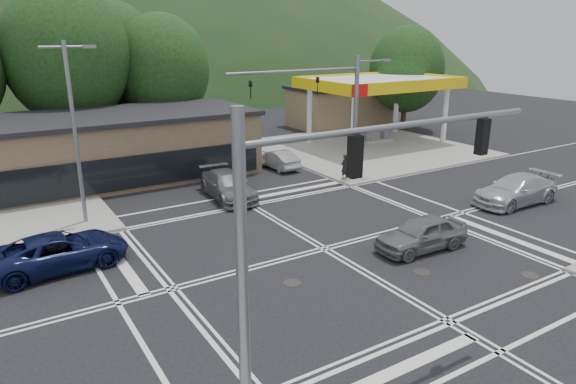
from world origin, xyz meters
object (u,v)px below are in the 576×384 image
car_northbound (228,185)px  pedestrian (344,167)px  car_blue_west (60,251)px  car_queue_b (245,152)px  car_queue_a (278,159)px  car_grey_center (421,234)px  car_silver_east (516,190)px

car_northbound → pedestrian: bearing=-0.5°
car_blue_west → car_queue_b: size_ratio=1.19×
car_queue_a → pedestrian: 5.53m
car_blue_west → car_queue_a: bearing=-64.6°
car_queue_b → pedestrian: (3.22, -7.79, 0.19)m
car_grey_center → car_queue_b: bearing=-179.5°
pedestrian → car_grey_center: bearing=54.9°
car_grey_center → car_silver_east: size_ratio=0.81×
car_blue_west → car_silver_east: car_silver_east is taller
car_grey_center → car_silver_east: bearing=103.6°
car_northbound → car_blue_west: bearing=-148.9°
car_queue_b → car_northbound: car_queue_b is taller
car_silver_east → pedestrian: size_ratio=3.36×
car_silver_east → car_northbound: (-13.47, 9.51, -0.03)m
car_silver_east → pedestrian: bearing=-146.6°
car_blue_west → pedestrian: pedestrian is taller
car_northbound → car_silver_east: bearing=-30.3°
car_grey_center → car_silver_east: 9.50m
car_queue_a → car_grey_center: bearing=80.9°
car_queue_b → car_northbound: (-4.78, -7.03, -0.01)m
car_grey_center → car_silver_east: (9.33, 1.83, 0.04)m
car_grey_center → pedestrian: pedestrian is taller
car_queue_b → car_blue_west: bearing=38.5°
car_silver_east → car_queue_a: bearing=-150.3°
car_blue_west → pedestrian: size_ratio=3.31×
car_blue_west → car_northbound: (9.93, 4.87, 0.01)m
car_queue_a → pedestrian: size_ratio=2.44×
car_silver_east → pedestrian: 10.32m
car_northbound → pedestrian: (8.00, -0.75, 0.20)m
car_blue_west → car_grey_center: (14.07, -6.46, 0.00)m
car_silver_east → car_northbound: size_ratio=1.04×
pedestrian → car_queue_b: bearing=-82.5°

